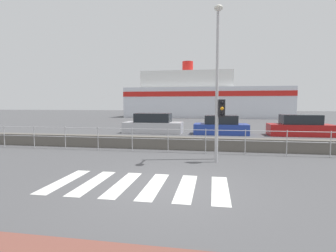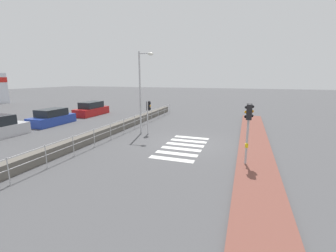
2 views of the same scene
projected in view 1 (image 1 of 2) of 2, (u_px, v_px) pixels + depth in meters
ground_plane at (168, 187)px, 7.18m from camera, size 160.00×160.00×0.00m
crosswalk at (138, 185)px, 7.32m from camera, size 4.95×2.40×0.01m
seawall at (188, 143)px, 12.98m from camera, size 25.23×0.55×0.61m
harbor_fence at (187, 137)px, 12.08m from camera, size 22.74×0.04×1.13m
traffic_light_far at (220, 116)px, 10.03m from camera, size 0.34×0.32×2.43m
streetlamp at (217, 68)px, 10.23m from camera, size 0.32×1.14×5.91m
ferry_boat at (202, 98)px, 44.17m from camera, size 26.38×8.12×9.35m
parked_car_silver at (153, 125)px, 20.35m from camera, size 4.52×1.82×1.53m
parked_car_blue at (221, 126)px, 19.48m from camera, size 3.96×1.83×1.41m
parked_car_red at (300, 127)px, 18.54m from camera, size 4.29×1.74×1.50m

